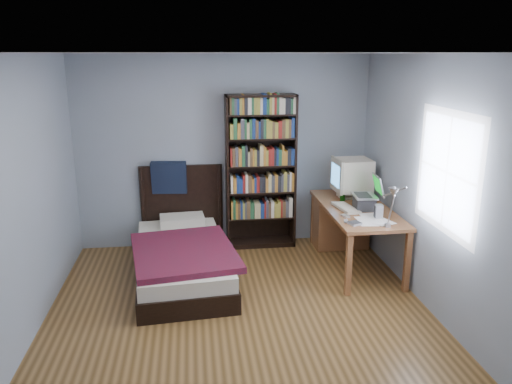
# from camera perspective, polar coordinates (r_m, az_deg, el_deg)

# --- Properties ---
(room) EXTENTS (4.20, 4.24, 2.50)m
(room) POSITION_cam_1_polar(r_m,az_deg,el_deg) (4.51, -1.49, -0.45)
(room) COLOR #4E3417
(room) RESTS_ON ground
(desk) EXTENTS (0.75, 1.65, 0.73)m
(desk) POSITION_cam_1_polar(r_m,az_deg,el_deg) (6.56, 10.01, -3.14)
(desk) COLOR brown
(desk) RESTS_ON floor
(crt_monitor) EXTENTS (0.45, 0.42, 0.50)m
(crt_monitor) POSITION_cam_1_polar(r_m,az_deg,el_deg) (6.39, 10.85, 1.87)
(crt_monitor) COLOR beige
(crt_monitor) RESTS_ON desk
(laptop) EXTENTS (0.35, 0.35, 0.41)m
(laptop) POSITION_cam_1_polar(r_m,az_deg,el_deg) (5.98, 12.44, -0.87)
(laptop) COLOR #2D2D30
(laptop) RESTS_ON desk
(desk_lamp) EXTENTS (0.21, 0.46, 0.54)m
(desk_lamp) POSITION_cam_1_polar(r_m,az_deg,el_deg) (5.00, 15.40, -0.45)
(desk_lamp) COLOR #99999E
(desk_lamp) RESTS_ON desk
(keyboard) EXTENTS (0.25, 0.47, 0.04)m
(keyboard) POSITION_cam_1_polar(r_m,az_deg,el_deg) (5.95, 10.24, -1.80)
(keyboard) COLOR #B4AC96
(keyboard) RESTS_ON desk
(speaker) EXTENTS (0.09, 0.09, 0.16)m
(speaker) POSITION_cam_1_polar(r_m,az_deg,el_deg) (5.67, 13.85, -2.19)
(speaker) COLOR gray
(speaker) RESTS_ON desk
(soda_can) EXTENTS (0.06, 0.06, 0.11)m
(soda_can) POSITION_cam_1_polar(r_m,az_deg,el_deg) (6.25, 9.85, -0.54)
(soda_can) COLOR #0A3707
(soda_can) RESTS_ON desk
(mouse) EXTENTS (0.06, 0.10, 0.04)m
(mouse) POSITION_cam_1_polar(r_m,az_deg,el_deg) (6.33, 10.08, -0.72)
(mouse) COLOR silver
(mouse) RESTS_ON desk
(phone_silver) EXTENTS (0.09, 0.12, 0.02)m
(phone_silver) POSITION_cam_1_polar(r_m,az_deg,el_deg) (5.67, 10.17, -2.71)
(phone_silver) COLOR silver
(phone_silver) RESTS_ON desk
(phone_grey) EXTENTS (0.06, 0.09, 0.02)m
(phone_grey) POSITION_cam_1_polar(r_m,az_deg,el_deg) (5.51, 10.25, -3.29)
(phone_grey) COLOR gray
(phone_grey) RESTS_ON desk
(external_drive) EXTENTS (0.14, 0.14, 0.02)m
(external_drive) POSITION_cam_1_polar(r_m,az_deg,el_deg) (5.44, 11.21, -3.54)
(external_drive) COLOR gray
(external_drive) RESTS_ON desk
(bookshelf) EXTENTS (0.90, 0.30, 2.00)m
(bookshelf) POSITION_cam_1_polar(r_m,az_deg,el_deg) (6.48, 0.54, 2.29)
(bookshelf) COLOR black
(bookshelf) RESTS_ON floor
(bed) EXTENTS (1.26, 2.13, 1.16)m
(bed) POSITION_cam_1_polar(r_m,az_deg,el_deg) (5.89, -8.45, -6.97)
(bed) COLOR black
(bed) RESTS_ON floor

